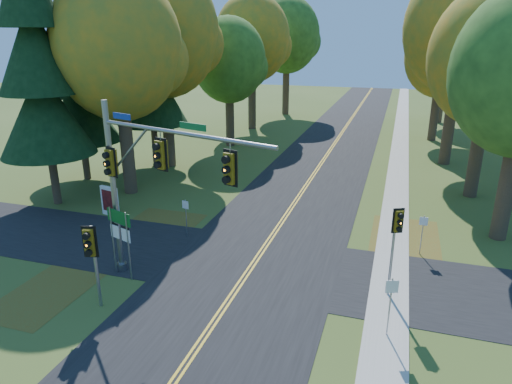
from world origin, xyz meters
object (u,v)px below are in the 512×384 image
(traffic_mast, at_px, (145,174))
(route_sign_cluster, at_px, (120,230))
(east_signal_pole, at_px, (396,231))
(info_kiosk, at_px, (110,201))

(traffic_mast, height_order, route_sign_cluster, traffic_mast)
(east_signal_pole, xyz_separation_m, info_kiosk, (-16.23, 4.28, -2.10))
(info_kiosk, bearing_deg, traffic_mast, -30.74)
(traffic_mast, xyz_separation_m, route_sign_cluster, (-1.56, 0.16, -2.72))
(traffic_mast, height_order, east_signal_pole, traffic_mast)
(route_sign_cluster, relative_size, info_kiosk, 1.78)
(route_sign_cluster, height_order, info_kiosk, route_sign_cluster)
(route_sign_cluster, bearing_deg, traffic_mast, 13.43)
(route_sign_cluster, xyz_separation_m, info_kiosk, (-4.82, 6.05, -1.37))
(east_signal_pole, height_order, info_kiosk, east_signal_pole)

